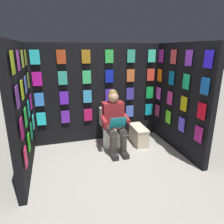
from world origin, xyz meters
TOP-DOWN VIEW (x-y plane):
  - ground_plane at (0.00, 0.00)m, footprint 30.00×30.00m
  - display_wall_back at (-0.00, -1.77)m, footprint 2.79×0.14m
  - display_wall_left at (-1.39, -0.86)m, footprint 0.14×1.73m
  - display_wall_right at (1.39, -0.86)m, footprint 0.14×1.73m
  - toilet at (-0.18, -1.38)m, footprint 0.41×0.55m
  - person_reading at (-0.18, -1.15)m, footprint 0.53×0.68m
  - comic_longbox_near at (-0.75, -1.28)m, footprint 0.28×0.59m

SIDE VIEW (x-z plane):
  - ground_plane at x=0.00m, z-range 0.00..0.00m
  - comic_longbox_near at x=-0.75m, z-range 0.00..0.37m
  - toilet at x=-0.18m, z-range -0.06..0.71m
  - person_reading at x=-0.18m, z-range 0.00..1.20m
  - display_wall_back at x=0.00m, z-range 0.00..2.04m
  - display_wall_left at x=-1.39m, z-range 0.00..2.04m
  - display_wall_right at x=1.39m, z-range 0.00..2.04m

